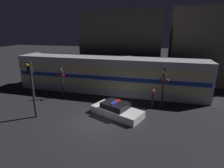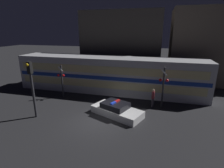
# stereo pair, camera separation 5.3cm
# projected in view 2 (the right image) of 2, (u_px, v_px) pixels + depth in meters

# --- Properties ---
(ground_plane) EXTENTS (120.00, 120.00, 0.00)m
(ground_plane) POSITION_uv_depth(u_px,v_px,m) (96.00, 122.00, 13.29)
(ground_plane) COLOR black
(train) EXTENTS (20.71, 3.15, 3.89)m
(train) POSITION_uv_depth(u_px,v_px,m) (108.00, 75.00, 19.50)
(train) COLOR silver
(train) RESTS_ON ground_plane
(police_car) EXTENTS (4.58, 3.29, 1.17)m
(police_car) POSITION_uv_depth(u_px,v_px,m) (116.00, 110.00, 14.31)
(police_car) COLOR silver
(police_car) RESTS_ON ground_plane
(pedestrian) EXTENTS (0.28, 0.28, 1.67)m
(pedestrian) POSITION_uv_depth(u_px,v_px,m) (153.00, 98.00, 15.70)
(pedestrian) COLOR #2D2833
(pedestrian) RESTS_ON ground_plane
(crossing_signal_near) EXTENTS (0.82, 0.36, 3.65)m
(crossing_signal_near) POSITION_uv_depth(u_px,v_px,m) (163.00, 85.00, 15.31)
(crossing_signal_near) COLOR #2D2D33
(crossing_signal_near) RESTS_ON ground_plane
(crossing_signal_far) EXTENTS (0.82, 0.36, 3.36)m
(crossing_signal_far) POSITION_uv_depth(u_px,v_px,m) (62.00, 79.00, 17.74)
(crossing_signal_far) COLOR #2D2D33
(crossing_signal_far) RESTS_ON ground_plane
(traffic_light_corner) EXTENTS (0.30, 0.46, 4.48)m
(traffic_light_corner) POSITION_uv_depth(u_px,v_px,m) (32.00, 84.00, 13.28)
(traffic_light_corner) COLOR #2D2D33
(traffic_light_corner) RESTS_ON ground_plane
(building_left) EXTENTS (10.75, 6.09, 9.16)m
(building_left) POSITION_uv_depth(u_px,v_px,m) (123.00, 45.00, 25.20)
(building_left) COLOR #47423D
(building_left) RESTS_ON ground_plane
(building_center) EXTENTS (9.24, 6.72, 9.37)m
(building_center) POSITION_uv_depth(u_px,v_px,m) (207.00, 46.00, 22.98)
(building_center) COLOR #726656
(building_center) RESTS_ON ground_plane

